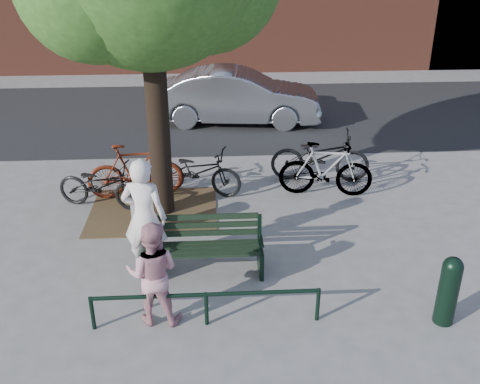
{
  "coord_description": "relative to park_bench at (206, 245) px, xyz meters",
  "views": [
    {
      "loc": [
        0.09,
        -6.99,
        4.68
      ],
      "look_at": [
        0.58,
        1.0,
        0.92
      ],
      "focal_mm": 40.0,
      "sensor_mm": 36.0,
      "label": 1
    }
  ],
  "objects": [
    {
      "name": "parked_car",
      "position": [
        0.92,
        7.57,
        0.28
      ],
      "size": [
        4.75,
        2.1,
        1.52
      ],
      "primitive_type": "imported",
      "rotation": [
        0.0,
        0.0,
        1.46
      ],
      "color": "slate",
      "rests_on": "ground"
    },
    {
      "name": "bicycle_c",
      "position": [
        -0.15,
        2.9,
        0.01
      ],
      "size": [
        1.95,
        1.23,
        0.97
      ],
      "primitive_type": "imported",
      "rotation": [
        0.0,
        0.0,
        1.23
      ],
      "color": "black",
      "rests_on": "ground"
    },
    {
      "name": "bicycle_d",
      "position": [
        2.41,
        2.66,
        0.08
      ],
      "size": [
        1.93,
        0.82,
        1.12
      ],
      "primitive_type": "imported",
      "rotation": [
        0.0,
        0.0,
        1.41
      ],
      "color": "gray",
      "rests_on": "ground"
    },
    {
      "name": "guard_railing",
      "position": [
        0.0,
        -1.28,
        -0.08
      ],
      "size": [
        3.06,
        0.06,
        0.51
      ],
      "color": "black",
      "rests_on": "ground"
    },
    {
      "name": "bicycle_e",
      "position": [
        2.45,
        3.4,
        0.07
      ],
      "size": [
        2.17,
        1.02,
        1.09
      ],
      "primitive_type": "imported",
      "rotation": [
        0.0,
        0.0,
        1.43
      ],
      "color": "black",
      "rests_on": "ground"
    },
    {
      "name": "bicycle_a",
      "position": [
        -1.99,
        2.37,
        -0.01
      ],
      "size": [
        1.87,
        1.1,
        0.93
      ],
      "primitive_type": "imported",
      "rotation": [
        0.0,
        0.0,
        1.28
      ],
      "color": "black",
      "rests_on": "ground"
    },
    {
      "name": "bicycle_b",
      "position": [
        -1.38,
        2.81,
        0.09
      ],
      "size": [
        1.93,
        0.75,
        1.13
      ],
      "primitive_type": "imported",
      "rotation": [
        0.0,
        0.0,
        1.69
      ],
      "color": "#571B0C",
      "rests_on": "ground"
    },
    {
      "name": "road",
      "position": [
        0.0,
        8.42,
        -0.47
      ],
      "size": [
        40.0,
        7.0,
        0.01
      ],
      "primitive_type": "cube",
      "color": "black",
      "rests_on": "ground"
    },
    {
      "name": "person_right",
      "position": [
        -0.69,
        -1.13,
        0.26
      ],
      "size": [
        0.77,
        0.63,
        1.48
      ],
      "primitive_type": "imported",
      "rotation": [
        0.0,
        0.0,
        3.04
      ],
      "color": "#BE828B",
      "rests_on": "ground"
    },
    {
      "name": "person_left",
      "position": [
        -0.9,
        0.07,
        0.47
      ],
      "size": [
        0.78,
        0.6,
        1.89
      ],
      "primitive_type": "imported",
      "rotation": [
        0.0,
        0.0,
        2.9
      ],
      "color": "silver",
      "rests_on": "ground"
    },
    {
      "name": "dirt_pit",
      "position": [
        -1.0,
        2.12,
        -0.47
      ],
      "size": [
        2.4,
        2.0,
        0.02
      ],
      "primitive_type": "cube",
      "color": "brown",
      "rests_on": "ground"
    },
    {
      "name": "bollard",
      "position": [
        3.2,
        -1.42,
        0.06
      ],
      "size": [
        0.27,
        0.27,
        1.01
      ],
      "color": "black",
      "rests_on": "ground"
    },
    {
      "name": "park_bench",
      "position": [
        0.0,
        0.0,
        0.0
      ],
      "size": [
        1.74,
        0.54,
        0.97
      ],
      "color": "black",
      "rests_on": "ground"
    },
    {
      "name": "litter_bin",
      "position": [
        -1.09,
        1.18,
        -0.06
      ],
      "size": [
        0.4,
        0.4,
        0.83
      ],
      "color": "gray",
      "rests_on": "ground"
    },
    {
      "name": "ground",
      "position": [
        0.0,
        -0.08,
        -0.48
      ],
      "size": [
        90.0,
        90.0,
        0.0
      ],
      "primitive_type": "plane",
      "color": "gray",
      "rests_on": "ground"
    }
  ]
}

